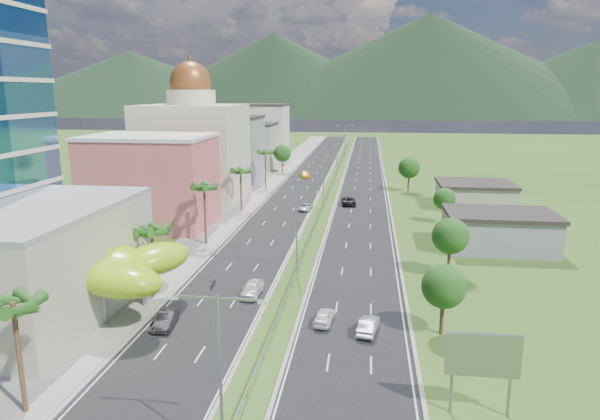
% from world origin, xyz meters
% --- Properties ---
extents(ground, '(500.00, 500.00, 0.00)m').
position_xyz_m(ground, '(0.00, 0.00, 0.00)').
color(ground, '#2D5119').
rests_on(ground, ground).
extents(road_left, '(11.00, 260.00, 0.04)m').
position_xyz_m(road_left, '(-7.50, 90.00, 0.02)').
color(road_left, black).
rests_on(road_left, ground).
extents(road_right, '(11.00, 260.00, 0.04)m').
position_xyz_m(road_right, '(7.50, 90.00, 0.02)').
color(road_right, black).
rests_on(road_right, ground).
extents(sidewalk_left, '(7.00, 260.00, 0.12)m').
position_xyz_m(sidewalk_left, '(-17.00, 90.00, 0.06)').
color(sidewalk_left, gray).
rests_on(sidewalk_left, ground).
extents(median_guardrail, '(0.10, 216.06, 0.76)m').
position_xyz_m(median_guardrail, '(0.00, 71.99, 0.62)').
color(median_guardrail, gray).
rests_on(median_guardrail, ground).
extents(streetlight_median_a, '(6.04, 0.25, 11.00)m').
position_xyz_m(streetlight_median_a, '(0.00, -25.00, 6.75)').
color(streetlight_median_a, gray).
rests_on(streetlight_median_a, ground).
extents(streetlight_median_b, '(6.04, 0.25, 11.00)m').
position_xyz_m(streetlight_median_b, '(0.00, 10.00, 6.75)').
color(streetlight_median_b, gray).
rests_on(streetlight_median_b, ground).
extents(streetlight_median_c, '(6.04, 0.25, 11.00)m').
position_xyz_m(streetlight_median_c, '(0.00, 50.00, 6.75)').
color(streetlight_median_c, gray).
rests_on(streetlight_median_c, ground).
extents(streetlight_median_d, '(6.04, 0.25, 11.00)m').
position_xyz_m(streetlight_median_d, '(0.00, 95.00, 6.75)').
color(streetlight_median_d, gray).
rests_on(streetlight_median_d, ground).
extents(streetlight_median_e, '(6.04, 0.25, 11.00)m').
position_xyz_m(streetlight_median_e, '(0.00, 140.00, 6.75)').
color(streetlight_median_e, gray).
rests_on(streetlight_median_e, ground).
extents(lime_canopy, '(18.00, 15.00, 7.40)m').
position_xyz_m(lime_canopy, '(-20.00, -4.00, 4.99)').
color(lime_canopy, '#97C313').
rests_on(lime_canopy, ground).
extents(pink_shophouse, '(20.00, 15.00, 15.00)m').
position_xyz_m(pink_shophouse, '(-28.00, 32.00, 7.50)').
color(pink_shophouse, '#CF545D').
rests_on(pink_shophouse, ground).
extents(domed_building, '(20.00, 20.00, 28.70)m').
position_xyz_m(domed_building, '(-28.00, 55.00, 11.35)').
color(domed_building, beige).
rests_on(domed_building, ground).
extents(midrise_grey, '(16.00, 15.00, 16.00)m').
position_xyz_m(midrise_grey, '(-27.00, 80.00, 8.00)').
color(midrise_grey, gray).
rests_on(midrise_grey, ground).
extents(midrise_beige, '(16.00, 15.00, 13.00)m').
position_xyz_m(midrise_beige, '(-27.00, 102.00, 6.50)').
color(midrise_beige, '#A89D8A').
rests_on(midrise_beige, ground).
extents(midrise_white, '(16.00, 15.00, 18.00)m').
position_xyz_m(midrise_white, '(-27.00, 125.00, 9.00)').
color(midrise_white, silver).
rests_on(midrise_white, ground).
extents(billboard, '(5.20, 0.35, 6.20)m').
position_xyz_m(billboard, '(17.00, -18.00, 4.42)').
color(billboard, gray).
rests_on(billboard, ground).
extents(shed_near, '(15.00, 10.00, 5.00)m').
position_xyz_m(shed_near, '(28.00, 25.00, 2.50)').
color(shed_near, gray).
rests_on(shed_near, ground).
extents(shed_far, '(14.00, 12.00, 4.40)m').
position_xyz_m(shed_far, '(30.00, 55.00, 2.20)').
color(shed_far, '#A89D8A').
rests_on(shed_far, ground).
extents(palm_tree_a, '(3.60, 3.60, 9.10)m').
position_xyz_m(palm_tree_a, '(-15.50, -22.00, 8.02)').
color(palm_tree_a, '#47301C').
rests_on(palm_tree_a, ground).
extents(palm_tree_b, '(3.60, 3.60, 8.10)m').
position_xyz_m(palm_tree_b, '(-15.50, 2.00, 7.06)').
color(palm_tree_b, '#47301C').
rests_on(palm_tree_b, ground).
extents(palm_tree_c, '(3.60, 3.60, 9.60)m').
position_xyz_m(palm_tree_c, '(-15.50, 22.00, 8.50)').
color(palm_tree_c, '#47301C').
rests_on(palm_tree_c, ground).
extents(palm_tree_d, '(3.60, 3.60, 8.60)m').
position_xyz_m(palm_tree_d, '(-15.50, 45.00, 7.54)').
color(palm_tree_d, '#47301C').
rests_on(palm_tree_d, ground).
extents(palm_tree_e, '(3.60, 3.60, 9.40)m').
position_xyz_m(palm_tree_e, '(-15.50, 70.00, 8.31)').
color(palm_tree_e, '#47301C').
rests_on(palm_tree_e, ground).
extents(leafy_tree_lfar, '(4.90, 4.90, 8.05)m').
position_xyz_m(leafy_tree_lfar, '(-15.50, 95.00, 5.58)').
color(leafy_tree_lfar, '#47301C').
rests_on(leafy_tree_lfar, ground).
extents(leafy_tree_ra, '(4.20, 4.20, 6.90)m').
position_xyz_m(leafy_tree_ra, '(16.00, -5.00, 4.78)').
color(leafy_tree_ra, '#47301C').
rests_on(leafy_tree_ra, ground).
extents(leafy_tree_rb, '(4.55, 4.55, 7.47)m').
position_xyz_m(leafy_tree_rb, '(19.00, 12.00, 5.18)').
color(leafy_tree_rb, '#47301C').
rests_on(leafy_tree_rb, ground).
extents(leafy_tree_rc, '(3.85, 3.85, 6.33)m').
position_xyz_m(leafy_tree_rc, '(22.00, 40.00, 4.37)').
color(leafy_tree_rc, '#47301C').
rests_on(leafy_tree_rc, ground).
extents(leafy_tree_rd, '(4.90, 4.90, 8.05)m').
position_xyz_m(leafy_tree_rd, '(18.00, 70.00, 5.58)').
color(leafy_tree_rd, '#47301C').
rests_on(leafy_tree_rd, ground).
extents(mountain_ridge, '(860.00, 140.00, 90.00)m').
position_xyz_m(mountain_ridge, '(60.00, 450.00, 0.00)').
color(mountain_ridge, black).
rests_on(mountain_ridge, ground).
extents(car_white_near_left, '(2.17, 4.87, 1.63)m').
position_xyz_m(car_white_near_left, '(-4.06, 2.26, 0.85)').
color(car_white_near_left, white).
rests_on(car_white_near_left, road_left).
extents(car_dark_left, '(2.16, 4.84, 1.54)m').
position_xyz_m(car_dark_left, '(-10.73, -6.74, 0.81)').
color(car_dark_left, black).
rests_on(car_dark_left, road_left).
extents(car_silver_mid_left, '(2.62, 4.82, 1.28)m').
position_xyz_m(car_silver_mid_left, '(-3.20, 47.11, 0.68)').
color(car_silver_mid_left, '#B4B6BC').
rests_on(car_silver_mid_left, road_left).
extents(car_yellow_far_left, '(3.12, 5.74, 1.58)m').
position_xyz_m(car_yellow_far_left, '(-8.05, 87.40, 0.83)').
color(car_yellow_far_left, yellow).
rests_on(car_yellow_far_left, road_left).
extents(car_white_near_right, '(2.11, 4.36, 1.43)m').
position_xyz_m(car_white_near_right, '(4.67, -4.09, 0.76)').
color(car_white_near_right, white).
rests_on(car_white_near_right, road_right).
extents(car_silver_right, '(2.27, 4.68, 1.48)m').
position_xyz_m(car_silver_right, '(9.04, -5.68, 0.78)').
color(car_silver_right, '#B8BAC0').
rests_on(car_silver_right, road_right).
extents(car_dark_far_right, '(3.30, 6.16, 1.64)m').
position_xyz_m(car_dark_far_right, '(4.86, 53.53, 0.86)').
color(car_dark_far_right, black).
rests_on(car_dark_far_right, road_right).
extents(motorcycle, '(0.65, 1.97, 1.25)m').
position_xyz_m(motorcycle, '(-9.17, 4.20, 0.67)').
color(motorcycle, black).
rests_on(motorcycle, road_left).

